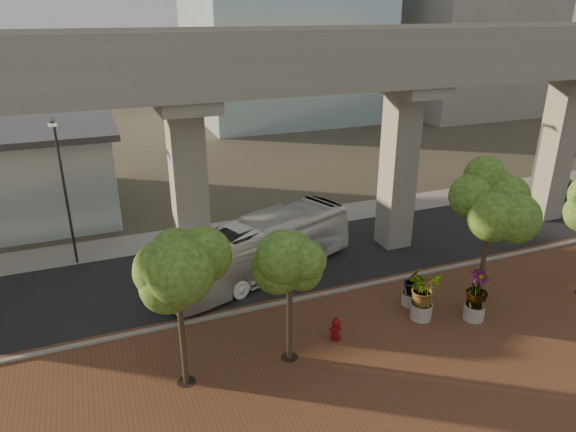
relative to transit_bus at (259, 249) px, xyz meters
name	(u,v)px	position (x,y,z in m)	size (l,w,h in m)	color
ground	(315,276)	(2.76, -1.12, -1.58)	(160.00, 160.00, 0.00)	#3A362A
brick_plaza	(398,366)	(2.76, -9.12, -1.55)	(70.00, 13.00, 0.06)	brown
asphalt_road	(301,260)	(2.76, 0.88, -1.56)	(90.00, 8.00, 0.04)	black
curb_strip	(332,293)	(2.76, -3.12, -1.50)	(70.00, 0.25, 0.16)	gray
far_sidewalk	(269,224)	(2.76, 6.38, -1.55)	(90.00, 3.00, 0.06)	gray
transit_viaduct	(302,133)	(2.76, 0.88, 5.71)	(72.00, 5.60, 12.40)	gray
midrise_block	(469,18)	(40.76, 34.88, 10.42)	(18.00, 16.00, 24.00)	gray
transit_bus	(259,249)	(0.00, 0.00, 0.00)	(2.66, 11.32, 3.16)	silver
parked_car	(566,189)	(24.99, 2.96, -0.83)	(1.57, 4.52, 1.49)	black
fire_hydrant	(336,328)	(1.24, -6.57, -1.03)	(0.51, 0.46, 1.02)	maroon
planter_front	(423,290)	(5.56, -6.60, -0.06)	(2.18, 2.18, 2.40)	#ACA89C
planter_right	(477,291)	(7.76, -7.54, -0.05)	(2.27, 2.27, 2.42)	#9B988C
planter_left	(412,282)	(5.76, -5.43, -0.32)	(1.80, 1.80, 1.98)	#ADA49C
street_tree_far_west	(177,280)	(-5.28, -7.00, 2.87)	(3.74, 3.74, 6.11)	#463828
street_tree_near_west	(290,266)	(-1.08, -7.06, 2.65)	(3.37, 3.37, 5.72)	#463828
street_tree_near_east	(493,201)	(8.47, -6.90, 3.92)	(4.23, 4.23, 7.39)	#463828
streetlamp_west	(64,183)	(-9.03, 5.01, 3.17)	(0.40, 1.18, 8.13)	#2E2E33
streetlamp_east	(411,142)	(13.07, 6.03, 3.14)	(0.40, 1.17, 8.08)	#313137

